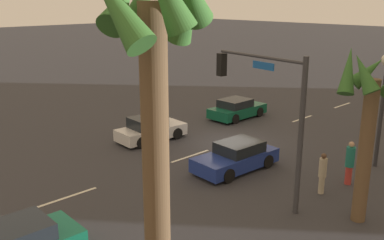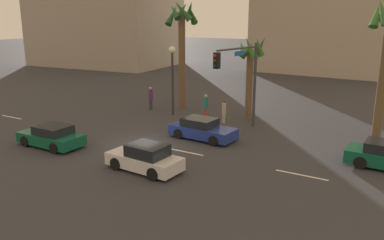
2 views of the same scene
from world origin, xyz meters
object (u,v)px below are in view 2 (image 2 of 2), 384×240
at_px(car_1, 145,158).
at_px(car_3, 202,129).
at_px(streetlamp, 172,67).
at_px(palm_tree_0, 251,62).
at_px(pedestrian_2, 224,111).
at_px(palm_tree_1, 182,35).
at_px(car_2, 52,136).
at_px(pedestrian_0, 151,98).
at_px(pedestrian_1, 206,106).
at_px(traffic_signal, 242,73).

bearing_deg(car_1, car_3, 91.85).
xyz_separation_m(car_1, streetlamp, (-5.30, 10.47, 3.18)).
distance_m(car_1, palm_tree_0, 12.92).
xyz_separation_m(car_1, pedestrian_2, (-0.73, 10.26, 0.29)).
distance_m(car_1, palm_tree_1, 15.13).
xyz_separation_m(car_2, palm_tree_1, (1.25, 12.60, 5.48)).
height_order(car_1, palm_tree_1, palm_tree_1).
height_order(car_1, pedestrian_0, pedestrian_0).
height_order(car_2, car_3, car_3).
bearing_deg(pedestrian_1, pedestrian_0, 174.88).
distance_m(car_2, streetlamp, 10.89).
bearing_deg(palm_tree_0, streetlamp, -161.37).
height_order(car_1, car_3, car_1).
distance_m(car_1, streetlamp, 12.16).
distance_m(streetlamp, pedestrian_2, 5.41).
bearing_deg(traffic_signal, car_2, -134.21).
bearing_deg(streetlamp, pedestrian_2, -2.63).
height_order(pedestrian_1, palm_tree_1, palm_tree_1).
bearing_deg(car_2, car_3, 40.42).
relative_size(car_3, traffic_signal, 0.74).
bearing_deg(pedestrian_1, palm_tree_1, 147.20).
bearing_deg(streetlamp, palm_tree_0, 18.63).
bearing_deg(palm_tree_0, pedestrian_2, -117.25).
xyz_separation_m(pedestrian_0, palm_tree_1, (2.00, 1.76, 5.06)).
xyz_separation_m(traffic_signal, palm_tree_0, (-0.86, 3.54, 0.36)).
xyz_separation_m(car_2, pedestrian_2, (6.43, 10.03, 0.32)).
bearing_deg(pedestrian_2, pedestrian_1, 169.45).
xyz_separation_m(pedestrian_1, palm_tree_1, (-3.50, 2.26, 5.07)).
height_order(streetlamp, palm_tree_0, palm_tree_0).
bearing_deg(pedestrian_0, car_2, -86.07).
distance_m(traffic_signal, palm_tree_0, 3.66).
xyz_separation_m(traffic_signal, streetlamp, (-6.52, 1.63, -0.15)).
relative_size(car_2, pedestrian_2, 2.35).
xyz_separation_m(car_1, traffic_signal, (1.22, 8.84, 3.34)).
relative_size(pedestrian_2, palm_tree_0, 0.28).
bearing_deg(palm_tree_1, pedestrian_0, -138.51).
relative_size(pedestrian_0, pedestrian_1, 1.00).
distance_m(car_2, car_3, 9.14).
relative_size(streetlamp, pedestrian_1, 2.79).
height_order(pedestrian_0, palm_tree_1, palm_tree_1).
xyz_separation_m(car_1, car_3, (-0.20, 6.15, -0.02)).
distance_m(car_3, pedestrian_2, 4.15).
bearing_deg(palm_tree_1, car_1, -65.29).
height_order(pedestrian_2, palm_tree_0, palm_tree_0).
height_order(car_3, pedestrian_0, pedestrian_0).
height_order(pedestrian_2, palm_tree_1, palm_tree_1).
height_order(car_2, streetlamp, streetlamp).
distance_m(pedestrian_0, palm_tree_0, 9.00).
bearing_deg(pedestrian_1, car_1, -77.21).
bearing_deg(traffic_signal, pedestrian_1, 154.44).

